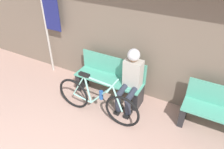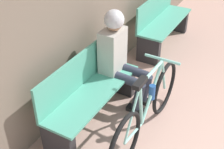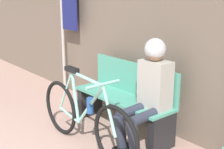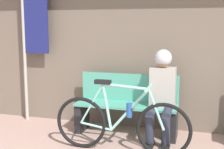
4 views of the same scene
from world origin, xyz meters
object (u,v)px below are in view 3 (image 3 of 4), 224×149
(park_bench_near, at_px, (125,100))
(bicycle, at_px, (85,118))
(person_seated, at_px, (149,87))
(banner_pole, at_px, (66,5))

(park_bench_near, height_order, bicycle, bicycle)
(bicycle, distance_m, person_seated, 0.77)
(person_seated, relative_size, banner_pole, 0.54)
(park_bench_near, bearing_deg, person_seated, -11.56)
(park_bench_near, relative_size, bicycle, 0.85)
(park_bench_near, distance_m, banner_pole, 1.92)
(bicycle, height_order, person_seated, person_seated)
(park_bench_near, height_order, banner_pole, banner_pole)
(bicycle, distance_m, banner_pole, 2.17)
(park_bench_near, xyz_separation_m, person_seated, (0.50, -0.10, 0.31))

